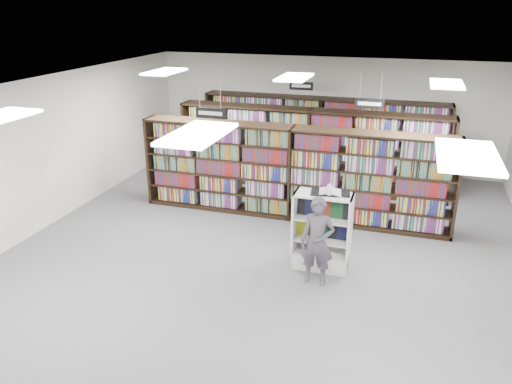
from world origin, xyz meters
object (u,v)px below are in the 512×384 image
(bookshelf_row_near, at_px, (292,173))
(open_book, at_px, (330,191))
(shopper, at_px, (317,242))
(endcap_display, at_px, (322,242))

(bookshelf_row_near, relative_size, open_book, 9.48)
(open_book, xyz_separation_m, shopper, (-0.07, -0.65, -0.69))
(bookshelf_row_near, relative_size, shopper, 4.39)
(open_book, bearing_deg, bookshelf_row_near, 111.16)
(bookshelf_row_near, height_order, shopper, bookshelf_row_near)
(endcap_display, height_order, open_book, open_book)
(open_book, distance_m, shopper, 0.95)
(endcap_display, bearing_deg, open_book, 22.67)
(bookshelf_row_near, height_order, open_book, bookshelf_row_near)
(bookshelf_row_near, xyz_separation_m, endcap_display, (1.08, -2.08, -0.56))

